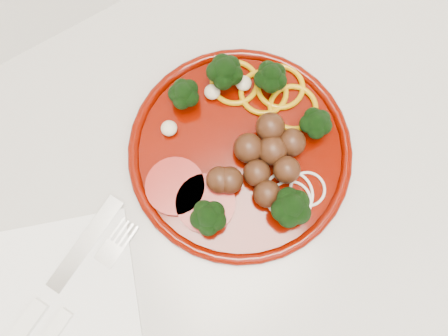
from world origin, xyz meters
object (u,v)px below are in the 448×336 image
knife (39,307)px  napkin (63,293)px  fork (58,326)px  plate (244,148)px

knife → napkin: bearing=-22.7°
napkin → fork: size_ratio=0.86×
plate → fork: 0.30m
napkin → plate: bearing=6.8°
plate → knife: plate is taller
napkin → fork: (-0.02, -0.03, 0.01)m
fork → knife: bearing=83.0°
plate → napkin: (-0.28, -0.03, -0.02)m
knife → plate: bearing=-18.7°
plate → napkin: 0.28m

